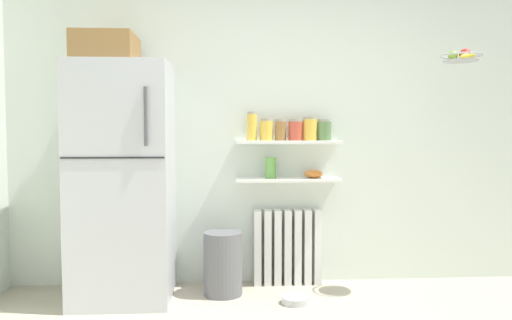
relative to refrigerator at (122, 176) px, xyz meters
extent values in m
cube|color=silver|center=(1.22, 0.40, 0.37)|extent=(7.04, 0.10, 2.60)
cube|color=#B7BABF|center=(0.01, 0.00, -0.05)|extent=(0.71, 0.69, 1.77)
cube|color=#262628|center=(0.01, -0.35, 0.16)|extent=(0.70, 0.01, 0.01)
cylinder|color=#4C4C51|center=(0.23, -0.37, 0.44)|extent=(0.02, 0.02, 0.40)
cube|color=olive|center=(-0.10, 0.00, 0.94)|extent=(0.43, 0.48, 0.21)
cube|color=white|center=(1.03, 0.27, -0.62)|extent=(0.06, 0.12, 0.62)
cube|color=white|center=(1.11, 0.27, -0.62)|extent=(0.06, 0.12, 0.62)
cube|color=white|center=(1.20, 0.27, -0.62)|extent=(0.06, 0.12, 0.62)
cube|color=white|center=(1.28, 0.27, -0.62)|extent=(0.06, 0.12, 0.62)
cube|color=white|center=(1.36, 0.27, -0.62)|extent=(0.06, 0.12, 0.62)
cube|color=white|center=(1.45, 0.27, -0.62)|extent=(0.06, 0.12, 0.62)
cube|color=white|center=(1.53, 0.27, -0.62)|extent=(0.06, 0.12, 0.62)
cube|color=white|center=(1.28, 0.24, -0.06)|extent=(0.85, 0.22, 0.02)
cube|color=white|center=(1.28, 0.24, 0.25)|extent=(0.85, 0.22, 0.02)
cylinder|color=yellow|center=(0.98, 0.24, 0.37)|extent=(0.08, 0.08, 0.21)
cylinder|color=gray|center=(0.98, 0.24, 0.48)|extent=(0.07, 0.07, 0.02)
cylinder|color=yellow|center=(1.10, 0.24, 0.34)|extent=(0.10, 0.10, 0.16)
cylinder|color=gray|center=(1.10, 0.24, 0.43)|extent=(0.09, 0.09, 0.02)
cylinder|color=olive|center=(1.22, 0.24, 0.34)|extent=(0.09, 0.09, 0.15)
cylinder|color=gray|center=(1.22, 0.24, 0.42)|extent=(0.08, 0.08, 0.02)
cylinder|color=#C64C38|center=(1.34, 0.24, 0.34)|extent=(0.11, 0.11, 0.15)
cylinder|color=gray|center=(1.34, 0.24, 0.42)|extent=(0.11, 0.11, 0.02)
cylinder|color=yellow|center=(1.46, 0.24, 0.35)|extent=(0.12, 0.12, 0.17)
cylinder|color=gray|center=(1.46, 0.24, 0.44)|extent=(0.11, 0.11, 0.02)
cylinder|color=#5B7F4C|center=(1.57, 0.24, 0.34)|extent=(0.11, 0.11, 0.15)
cylinder|color=gray|center=(1.57, 0.24, 0.42)|extent=(0.10, 0.10, 0.02)
cylinder|color=#66A84C|center=(1.14, 0.24, 0.04)|extent=(0.09, 0.09, 0.17)
ellipsoid|color=orange|center=(1.49, 0.24, -0.01)|extent=(0.15, 0.15, 0.07)
cylinder|color=slate|center=(0.75, 0.03, -0.69)|extent=(0.30, 0.30, 0.49)
cylinder|color=#B7B7BC|center=(1.28, -0.20, -0.91)|extent=(0.20, 0.20, 0.05)
torus|color=#B2B2B7|center=(2.54, -0.10, 0.90)|extent=(0.31, 0.31, 0.01)
cylinder|color=#A8A8AD|center=(2.54, -0.10, 0.86)|extent=(0.25, 0.25, 0.01)
sphere|color=red|center=(2.57, -0.11, 0.91)|extent=(0.09, 0.09, 0.09)
sphere|color=#7FAD38|center=(2.48, -0.10, 0.90)|extent=(0.07, 0.07, 0.07)
ellipsoid|color=yellow|center=(2.57, -0.13, 0.90)|extent=(0.18, 0.11, 0.08)
camera|label=1|loc=(0.76, -3.82, 0.35)|focal=35.40mm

